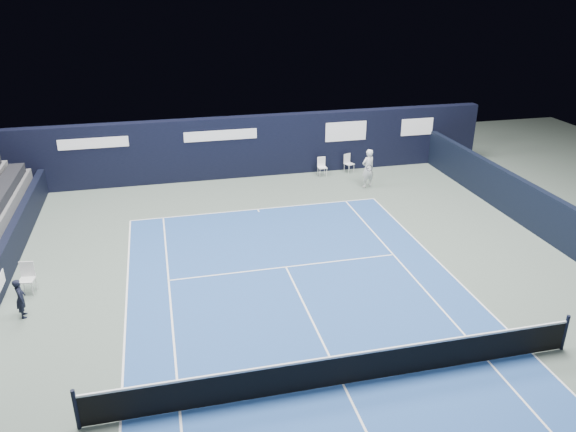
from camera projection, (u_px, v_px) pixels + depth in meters
name	position (u px, v px, depth m)	size (l,w,h in m)	color
ground	(321.00, 339.00, 16.08)	(48.00, 48.00, 0.00)	#4E5D54
court_surface	(343.00, 385.00, 14.30)	(10.97, 23.77, 0.01)	navy
enclosure_wall_right	(554.00, 221.00, 21.53)	(0.30, 22.00, 1.80)	black
folding_chair_back_a	(322.00, 163.00, 28.90)	(0.44, 0.47, 0.96)	white
folding_chair_back_b	(348.00, 162.00, 29.41)	(0.55, 0.54, 0.97)	silver
line_judge_chair	(27.00, 276.00, 18.24)	(0.53, 0.51, 1.06)	silver
line_judge	(21.00, 298.00, 16.90)	(0.47, 0.31, 1.28)	black
court_markings	(343.00, 384.00, 14.29)	(11.03, 23.83, 0.00)	white
tennis_net	(344.00, 369.00, 14.09)	(12.90, 0.10, 1.10)	black
back_sponsor_wall	(240.00, 147.00, 28.40)	(26.00, 0.63, 3.10)	black
tennis_player	(368.00, 168.00, 27.18)	(0.80, 0.94, 1.90)	white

